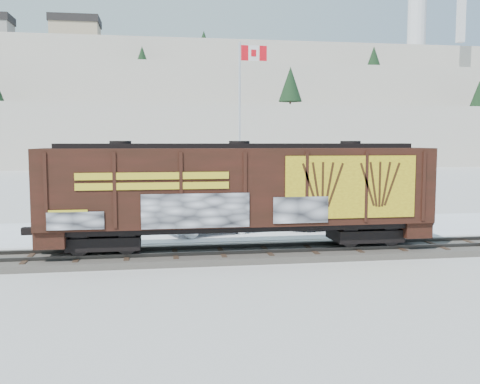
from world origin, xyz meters
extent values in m
plane|color=white|center=(0.00, 0.00, 0.00)|extent=(500.00, 500.00, 0.00)
cube|color=#59544C|center=(0.00, 0.00, 0.14)|extent=(50.00, 3.40, 0.28)
cube|color=#33302D|center=(0.00, -0.72, 0.35)|extent=(50.00, 0.10, 0.15)
cube|color=#33302D|center=(0.00, 0.72, 0.35)|extent=(50.00, 0.10, 0.15)
cube|color=white|center=(0.00, 7.50, 0.01)|extent=(40.00, 8.00, 0.03)
cube|color=white|center=(0.00, 95.00, 6.00)|extent=(360.00, 40.00, 12.00)
cube|color=white|center=(0.00, 125.00, 12.00)|extent=(360.00, 40.00, 24.00)
cube|color=white|center=(0.00, 160.00, 17.50)|extent=(360.00, 50.00, 35.00)
cone|color=black|center=(22.00, 90.00, 17.31)|extent=(5.04, 5.04, 7.38)
cone|color=black|center=(70.00, 96.00, 16.43)|extent=(4.20, 4.20, 6.15)
cone|color=black|center=(-10.00, 128.00, 28.13)|extent=(3.92, 3.92, 5.74)
cone|color=black|center=(55.00, 124.00, 28.72)|extent=(4.48, 4.48, 6.56)
cone|color=black|center=(10.00, 162.00, 39.43)|extent=(4.20, 4.20, 6.15)
cube|color=tan|center=(-32.00, 162.00, 39.00)|extent=(15.00, 12.00, 8.00)
cube|color=black|center=(-32.00, 162.00, 44.20)|extent=(15.75, 12.60, 2.40)
cube|color=black|center=(-8.95, 0.00, 0.88)|extent=(3.00, 2.00, 0.90)
cube|color=black|center=(2.58, 0.00, 0.88)|extent=(3.00, 2.00, 0.90)
cylinder|color=black|center=(-9.90, -0.78, 0.88)|extent=(0.90, 0.12, 0.90)
cube|color=black|center=(-3.19, 0.00, 1.41)|extent=(16.76, 2.40, 0.25)
cube|color=black|center=(-3.19, 0.00, 3.15)|extent=(16.76, 3.00, 3.25)
cube|color=black|center=(-3.19, 0.00, 4.88)|extent=(15.41, 0.90, 0.20)
cube|color=gold|center=(1.34, -1.54, 3.15)|extent=(5.70, 0.03, 2.63)
cube|color=gold|center=(-6.87, -1.54, 3.50)|extent=(6.03, 0.02, 0.70)
cube|color=silver|center=(-5.20, -1.55, 2.28)|extent=(4.36, 0.03, 1.40)
cylinder|color=silver|center=(-1.16, 12.82, 0.10)|extent=(0.90, 0.90, 0.20)
cylinder|color=silver|center=(-1.16, 12.82, 5.82)|extent=(0.14, 0.14, 11.63)
cube|color=red|center=(-0.81, 12.82, 10.93)|extent=(0.50, 0.07, 1.00)
cube|color=white|center=(-0.21, 12.82, 10.93)|extent=(0.70, 0.09, 1.00)
cube|color=red|center=(0.44, 12.82, 10.93)|extent=(0.50, 0.07, 1.00)
imported|color=#B4B6BC|center=(-4.07, 8.23, 0.89)|extent=(5.42, 3.63, 1.71)
imported|color=white|center=(-3.80, 5.77, 0.85)|extent=(5.29, 3.31, 1.65)
imported|color=black|center=(3.08, 6.49, 0.78)|extent=(5.30, 2.42, 1.50)
camera|label=1|loc=(-6.77, -22.87, 5.06)|focal=40.00mm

